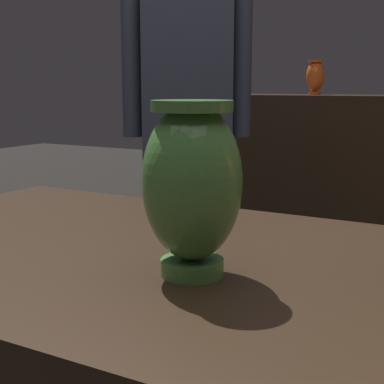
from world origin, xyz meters
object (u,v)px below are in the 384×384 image
(vase_centerpiece, at_px, (192,183))
(shelf_vase_far_left, at_px, (216,73))
(visitor_near_left, at_px, (187,118))
(shelf_vase_left, at_px, (315,76))

(vase_centerpiece, relative_size, shelf_vase_far_left, 1.04)
(vase_centerpiece, distance_m, shelf_vase_far_left, 2.47)
(visitor_near_left, bearing_deg, shelf_vase_far_left, -99.77)
(vase_centerpiece, relative_size, shelf_vase_left, 1.26)
(shelf_vase_left, bearing_deg, shelf_vase_far_left, -166.94)
(shelf_vase_far_left, relative_size, visitor_near_left, 0.14)
(shelf_vase_far_left, xyz_separation_m, visitor_near_left, (0.38, -1.00, -0.18))
(shelf_vase_far_left, height_order, shelf_vase_left, shelf_vase_far_left)
(shelf_vase_left, bearing_deg, visitor_near_left, -96.97)
(vase_centerpiece, bearing_deg, shelf_vase_left, 103.45)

